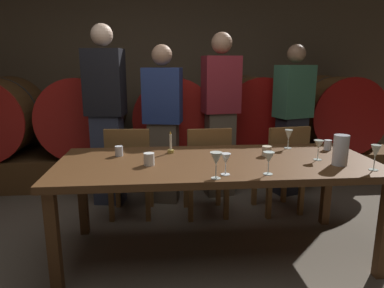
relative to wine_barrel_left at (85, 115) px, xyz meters
The scene contains 27 objects.
ground_plane 2.60m from the wine_barrel_left, 65.16° to the right, with size 8.31×8.31×0.00m, color brown.
back_wall 1.30m from the wine_barrel_left, 28.00° to the left, with size 6.39×0.24×2.81m, color brown.
barrel_shelf 1.22m from the wine_barrel_left, ahead, with size 5.75×0.90×0.38m, color brown.
wine_barrel_left is the anchor object (origin of this frame).
wine_barrel_center 1.06m from the wine_barrel_left, ahead, with size 0.93×0.93×0.93m.
wine_barrel_right 2.06m from the wine_barrel_left, ahead, with size 0.93×0.93×0.93m.
wine_barrel_far_right 3.13m from the wine_barrel_left, ahead, with size 0.93×0.93×0.93m.
dining_table 2.27m from the wine_barrel_left, 54.51° to the right, with size 2.33×0.96×0.75m.
chair_left 1.33m from the wine_barrel_left, 61.38° to the right, with size 0.42×0.42×0.88m.
chair_center 1.81m from the wine_barrel_left, 41.22° to the right, with size 0.42×0.42×0.88m.
chair_right 2.40m from the wine_barrel_left, 29.18° to the right, with size 0.45×0.45×0.88m.
guest_far_left 0.82m from the wine_barrel_left, 63.69° to the right, with size 0.42×0.30×1.82m.
guest_center_left 1.19m from the wine_barrel_left, 38.30° to the right, with size 0.42×0.31×1.63m.
guest_center_right 1.67m from the wine_barrel_left, 21.10° to the right, with size 0.41×0.29×1.76m.
guest_far_right 2.43m from the wine_barrel_left, 15.11° to the right, with size 0.44×0.35×1.65m.
candle_center 1.88m from the wine_barrel_left, 58.31° to the right, with size 0.05×0.05×0.18m.
pitcher 2.97m from the wine_barrel_left, 43.38° to the right, with size 0.11×0.11×0.21m.
wine_glass_far_left 2.58m from the wine_barrel_left, 61.15° to the right, with size 0.08×0.08×0.17m.
wine_glass_left 2.56m from the wine_barrel_left, 58.96° to the right, with size 0.07×0.07×0.14m.
wine_glass_center_left 2.72m from the wine_barrel_left, 54.17° to the right, with size 0.07×0.07×0.15m.
wine_glass_center_right 2.50m from the wine_barrel_left, 37.72° to the right, with size 0.07×0.07×0.16m.
wine_glass_right 2.81m from the wine_barrel_left, 42.67° to the right, with size 0.07×0.07×0.15m.
wine_glass_far_right 3.19m from the wine_barrel_left, 43.15° to the right, with size 0.06×0.06×0.17m.
cup_far_left 1.75m from the wine_barrel_left, 70.51° to the right, with size 0.06×0.06×0.08m, color silver.
cup_center_left 2.10m from the wine_barrel_left, 66.85° to the right, with size 0.08×0.08×0.09m, color white.
cup_center_right 2.46m from the wine_barrel_left, 45.43° to the right, with size 0.07×0.07×0.08m, color beige.
cup_far_right 2.79m from the wine_barrel_left, 35.25° to the right, with size 0.06×0.06×0.08m, color silver.
Camera 1 is at (-0.12, -2.08, 1.45)m, focal length 32.77 mm.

